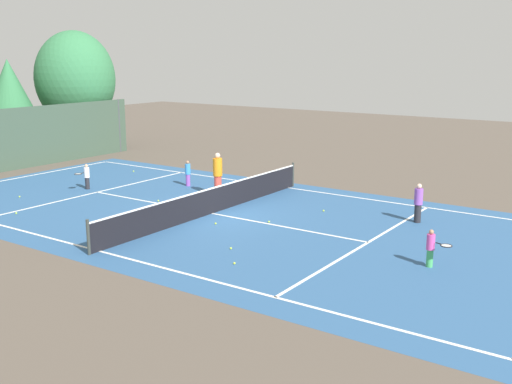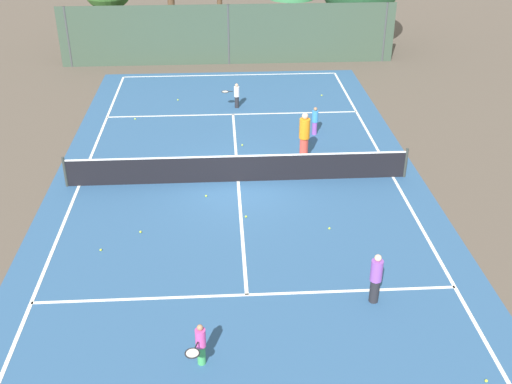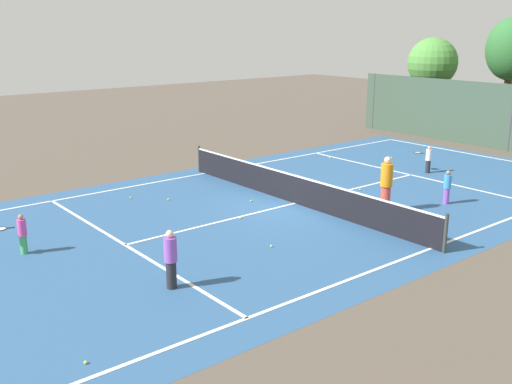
# 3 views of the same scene
# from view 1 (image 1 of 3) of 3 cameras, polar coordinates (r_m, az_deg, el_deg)

# --- Properties ---
(ground_plane) EXTENTS (80.00, 80.00, 0.00)m
(ground_plane) POSITION_cam_1_polar(r_m,az_deg,el_deg) (23.18, -4.13, -2.02)
(ground_plane) COLOR brown
(court_surface) EXTENTS (13.00, 25.00, 0.01)m
(court_surface) POSITION_cam_1_polar(r_m,az_deg,el_deg) (23.18, -4.13, -2.01)
(court_surface) COLOR #2D5684
(court_surface) RESTS_ON ground_plane
(tennis_net) EXTENTS (11.90, 0.10, 1.10)m
(tennis_net) POSITION_cam_1_polar(r_m,az_deg,el_deg) (23.05, -4.15, -0.79)
(tennis_net) COLOR #333833
(tennis_net) RESTS_ON ground_plane
(tree_0) EXTENTS (2.65, 2.65, 5.63)m
(tree_0) POSITION_cam_1_polar(r_m,az_deg,el_deg) (38.39, -22.06, 9.18)
(tree_0) COLOR brown
(tree_0) RESTS_ON ground_plane
(tree_3) EXTENTS (4.80, 4.87, 7.30)m
(tree_3) POSITION_cam_1_polar(r_m,az_deg,el_deg) (39.63, -16.52, 10.10)
(tree_3) COLOR brown
(tree_3) RESTS_ON ground_plane
(player_0) EXTENTS (0.25, 0.25, 1.17)m
(player_0) POSITION_cam_1_polar(r_m,az_deg,el_deg) (27.99, -6.38, 1.77)
(player_0) COLOR purple
(player_0) RESTS_ON ground_plane
(player_1) EXTENTS (0.49, 0.82, 1.10)m
(player_1) POSITION_cam_1_polar(r_m,az_deg,el_deg) (17.95, 16.06, -5.01)
(player_1) COLOR #3FA559
(player_1) RESTS_ON ground_plane
(player_2) EXTENTS (0.30, 0.30, 1.42)m
(player_2) POSITION_cam_1_polar(r_m,az_deg,el_deg) (22.50, 14.90, -0.97)
(player_2) COLOR #232328
(player_2) RESTS_ON ground_plane
(player_3) EXTENTS (0.39, 0.39, 1.84)m
(player_3) POSITION_cam_1_polar(r_m,az_deg,el_deg) (25.90, -3.59, 1.71)
(player_3) COLOR #E54C3F
(player_3) RESTS_ON ground_plane
(player_4) EXTENTS (0.82, 0.36, 1.13)m
(player_4) POSITION_cam_1_polar(r_m,az_deg,el_deg) (28.16, -15.55, 1.43)
(player_4) COLOR #232328
(player_4) RESTS_ON ground_plane
(ball_crate) EXTENTS (0.40, 0.29, 0.43)m
(ball_crate) POSITION_cam_1_polar(r_m,az_deg,el_deg) (22.24, -8.57, -2.28)
(ball_crate) COLOR red
(ball_crate) RESTS_ON ground_plane
(tennis_ball_0) EXTENTS (0.07, 0.07, 0.07)m
(tennis_ball_0) POSITION_cam_1_polar(r_m,az_deg,el_deg) (25.30, -9.10, -0.81)
(tennis_ball_0) COLOR #CCE533
(tennis_ball_0) RESTS_ON ground_plane
(tennis_ball_1) EXTENTS (0.07, 0.07, 0.07)m
(tennis_ball_1) POSITION_cam_1_polar(r_m,az_deg,el_deg) (24.76, -21.47, -1.85)
(tennis_ball_1) COLOR #CCE533
(tennis_ball_1) RESTS_ON ground_plane
(tennis_ball_2) EXTENTS (0.07, 0.07, 0.07)m
(tennis_ball_2) POSITION_cam_1_polar(r_m,az_deg,el_deg) (23.54, 6.32, -1.75)
(tennis_ball_2) COLOR #CCE533
(tennis_ball_2) RESTS_ON ground_plane
(tennis_ball_3) EXTENTS (0.07, 0.07, 0.07)m
(tennis_ball_3) POSITION_cam_1_polar(r_m,az_deg,el_deg) (27.55, -21.19, -0.41)
(tennis_ball_3) COLOR #CCE533
(tennis_ball_3) RESTS_ON ground_plane
(tennis_ball_4) EXTENTS (0.07, 0.07, 0.07)m
(tennis_ball_4) POSITION_cam_1_polar(r_m,az_deg,el_deg) (21.88, 1.22, -2.79)
(tennis_ball_4) COLOR #CCE533
(tennis_ball_4) RESTS_ON ground_plane
(tennis_ball_7) EXTENTS (0.07, 0.07, 0.07)m
(tennis_ball_7) POSITION_cam_1_polar(r_m,az_deg,el_deg) (18.97, -2.37, -5.27)
(tennis_ball_7) COLOR #CCE533
(tennis_ball_7) RESTS_ON ground_plane
(tennis_ball_8) EXTENTS (0.07, 0.07, 0.07)m
(tennis_ball_8) POSITION_cam_1_polar(r_m,az_deg,el_deg) (17.66, -2.03, -6.66)
(tennis_ball_8) COLOR #CCE533
(tennis_ball_8) RESTS_ON ground_plane
(tennis_ball_9) EXTENTS (0.07, 0.07, 0.07)m
(tennis_ball_9) POSITION_cam_1_polar(r_m,az_deg,el_deg) (31.90, -11.36, 1.92)
(tennis_ball_9) COLOR #CCE533
(tennis_ball_9) RESTS_ON ground_plane
(tennis_ball_10) EXTENTS (0.07, 0.07, 0.07)m
(tennis_ball_10) POSITION_cam_1_polar(r_m,az_deg,el_deg) (21.70, -3.79, -2.95)
(tennis_ball_10) COLOR #CCE533
(tennis_ball_10) RESTS_ON ground_plane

